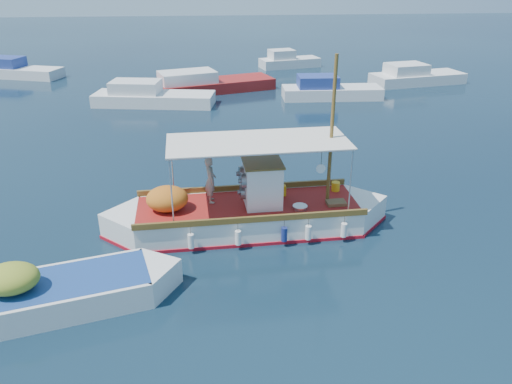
{
  "coord_description": "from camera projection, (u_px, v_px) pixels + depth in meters",
  "views": [
    {
      "loc": [
        -1.91,
        -15.76,
        8.73
      ],
      "look_at": [
        -0.49,
        0.0,
        1.43
      ],
      "focal_mm": 35.0,
      "sensor_mm": 36.0,
      "label": 1
    }
  ],
  "objects": [
    {
      "name": "fishing_caique",
      "position": [
        246.0,
        214.0,
        17.79
      ],
      "size": [
        10.32,
        3.23,
        6.3
      ],
      "rotation": [
        0.0,
        0.0,
        0.05
      ],
      "color": "white",
      "rests_on": "ground"
    },
    {
      "name": "ground",
      "position": [
        269.0,
        227.0,
        18.06
      ],
      "size": [
        160.0,
        160.0,
        0.0
      ],
      "primitive_type": "plane",
      "color": "black",
      "rests_on": "ground"
    },
    {
      "name": "bg_boat_e",
      "position": [
        415.0,
        77.0,
        39.3
      ],
      "size": [
        7.68,
        4.0,
        1.8
      ],
      "rotation": [
        0.0,
        0.0,
        0.2
      ],
      "color": "silver",
      "rests_on": "ground"
    },
    {
      "name": "bg_boat_n",
      "position": [
        203.0,
        85.0,
        36.78
      ],
      "size": [
        10.28,
        5.7,
        1.8
      ],
      "rotation": [
        0.0,
        0.0,
        0.31
      ],
      "color": "maroon",
      "rests_on": "ground"
    },
    {
      "name": "bg_boat_far_n",
      "position": [
        288.0,
        62.0,
        45.49
      ],
      "size": [
        5.72,
        3.24,
        1.8
      ],
      "rotation": [
        0.0,
        0.0,
        0.24
      ],
      "color": "silver",
      "rests_on": "ground"
    },
    {
      "name": "bg_boat_far_w",
      "position": [
        15.0,
        71.0,
        41.63
      ],
      "size": [
        7.79,
        4.48,
        1.8
      ],
      "rotation": [
        0.0,
        0.0,
        -0.31
      ],
      "color": "silver",
      "rests_on": "ground"
    },
    {
      "name": "dinghy",
      "position": [
        50.0,
        297.0,
        13.71
      ],
      "size": [
        7.03,
        3.31,
        1.77
      ],
      "rotation": [
        0.0,
        0.0,
        0.26
      ],
      "color": "white",
      "rests_on": "ground"
    },
    {
      "name": "bg_boat_nw",
      "position": [
        150.0,
        98.0,
        33.42
      ],
      "size": [
        8.24,
        3.64,
        1.8
      ],
      "rotation": [
        0.0,
        0.0,
        -0.16
      ],
      "color": "silver",
      "rests_on": "ground"
    },
    {
      "name": "bg_boat_ne",
      "position": [
        329.0,
        91.0,
        35.06
      ],
      "size": [
        6.95,
        2.41,
        1.8
      ],
      "rotation": [
        0.0,
        0.0,
        -0.03
      ],
      "color": "silver",
      "rests_on": "ground"
    }
  ]
}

